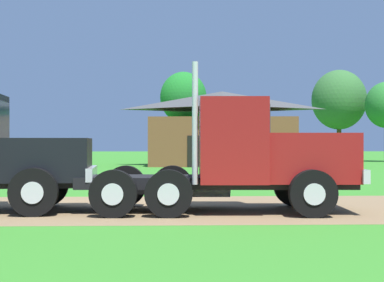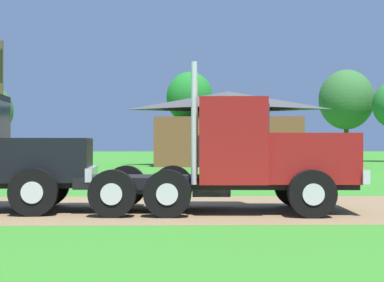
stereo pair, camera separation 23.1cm
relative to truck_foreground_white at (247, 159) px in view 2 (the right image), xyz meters
The scene contains 7 objects.
ground_plane 4.56m from the truck_foreground_white, 169.19° to the left, with size 200.00×200.00×0.00m, color #398928.
dirt_track 4.56m from the truck_foreground_white, 169.19° to the left, with size 120.00×6.43×0.01m, color #8C6F4B.
truck_foreground_white is the anchor object (origin of this frame).
shed_building 29.18m from the truck_foreground_white, 86.15° to the left, with size 11.42×7.81×5.55m.
utility_pole_near 26.65m from the truck_foreground_white, 119.56° to the left, with size 0.76×2.15×8.22m.
tree_mid 34.76m from the truck_foreground_white, 91.37° to the left, with size 3.91×3.91×7.67m.
tree_far_right 43.56m from the truck_foreground_white, 70.77° to the left, with size 5.21×5.21×8.70m.
Camera 2 is at (2.63, -15.10, 1.69)m, focal length 54.39 mm.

